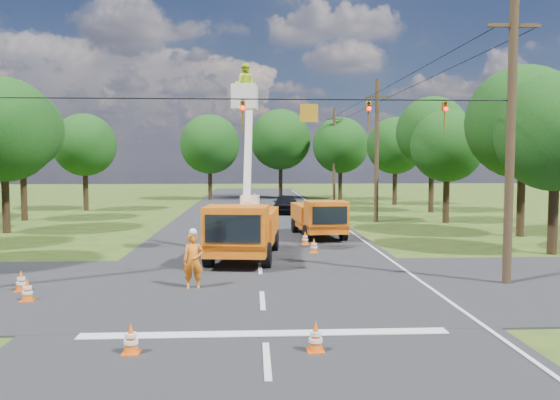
{
  "coord_description": "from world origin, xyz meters",
  "views": [
    {
      "loc": [
        -0.3,
        -16.23,
        4.23
      ],
      "look_at": [
        0.89,
        6.99,
        2.6
      ],
      "focal_mm": 35.0,
      "sensor_mm": 36.0,
      "label": 1
    }
  ],
  "objects": [
    {
      "name": "edge_line",
      "position": [
        5.6,
        20.0,
        0.0
      ],
      "size": [
        0.12,
        90.0,
        0.02
      ],
      "primitive_type": "cube",
      "color": "silver",
      "rests_on": "ground"
    },
    {
      "name": "ground_worker",
      "position": [
        -2.26,
        1.82,
        0.94
      ],
      "size": [
        0.72,
        0.51,
        1.89
      ],
      "primitive_type": "imported",
      "rotation": [
        0.0,
        0.0,
        0.08
      ],
      "color": "#DD5712",
      "rests_on": "ground"
    },
    {
      "name": "tree_right_a",
      "position": [
        13.5,
        8.0,
        5.56
      ],
      "size": [
        5.4,
        5.4,
        8.28
      ],
      "color": "#382616",
      "rests_on": "ground"
    },
    {
      "name": "tree_left_e",
      "position": [
        -16.8,
        24.0,
        6.49
      ],
      "size": [
        5.8,
        5.8,
        9.41
      ],
      "color": "#382616",
      "rests_on": "ground"
    },
    {
      "name": "road_main",
      "position": [
        0.0,
        20.0,
        0.0
      ],
      "size": [
        12.0,
        100.0,
        0.06
      ],
      "primitive_type": "cube",
      "color": "black",
      "rests_on": "ground"
    },
    {
      "name": "tree_left_d",
      "position": [
        -15.0,
        17.0,
        6.12
      ],
      "size": [
        6.2,
        6.2,
        9.24
      ],
      "color": "#382616",
      "rests_on": "ground"
    },
    {
      "name": "traffic_cone_4",
      "position": [
        -7.09,
        0.36,
        0.36
      ],
      "size": [
        0.38,
        0.38,
        0.71
      ],
      "color": "#ED570C",
      "rests_on": "ground"
    },
    {
      "name": "tree_right_c",
      "position": [
        13.2,
        21.0,
        5.31
      ],
      "size": [
        5.0,
        5.0,
        7.83
      ],
      "color": "#382616",
      "rests_on": "ground"
    },
    {
      "name": "stop_bar",
      "position": [
        0.0,
        -3.2,
        0.0
      ],
      "size": [
        9.0,
        0.45,
        0.02
      ],
      "primitive_type": "cube",
      "color": "silver",
      "rests_on": "ground"
    },
    {
      "name": "tree_far_c",
      "position": [
        9.5,
        44.0,
        6.06
      ],
      "size": [
        6.2,
        6.2,
        9.18
      ],
      "color": "#382616",
      "rests_on": "ground"
    },
    {
      "name": "ground",
      "position": [
        0.0,
        20.0,
        0.0
      ],
      "size": [
        140.0,
        140.0,
        0.0
      ],
      "primitive_type": "plane",
      "color": "#2C4715",
      "rests_on": "ground"
    },
    {
      "name": "traffic_cone_5",
      "position": [
        -7.81,
        1.66,
        0.36
      ],
      "size": [
        0.38,
        0.38,
        0.71
      ],
      "color": "#ED570C",
      "rests_on": "ground"
    },
    {
      "name": "pole_right_far",
      "position": [
        8.5,
        42.0,
        5.11
      ],
      "size": [
        1.8,
        0.3,
        10.0
      ],
      "color": "#4C3823",
      "rests_on": "ground"
    },
    {
      "name": "traffic_cone_0",
      "position": [
        -2.96,
        -4.38,
        0.36
      ],
      "size": [
        0.38,
        0.38,
        0.71
      ],
      "color": "#ED570C",
      "rests_on": "ground"
    },
    {
      "name": "bucket_truck",
      "position": [
        -0.67,
        7.32,
        1.79
      ],
      "size": [
        3.27,
        6.91,
        8.5
      ],
      "rotation": [
        0.0,
        0.0,
        -0.12
      ],
      "color": "orange",
      "rests_on": "ground"
    },
    {
      "name": "traffic_cone_7",
      "position": [
        5.21,
        17.08,
        0.36
      ],
      "size": [
        0.38,
        0.38,
        0.71
      ],
      "color": "#ED570C",
      "rests_on": "ground"
    },
    {
      "name": "tree_left_f",
      "position": [
        -14.8,
        32.0,
        5.69
      ],
      "size": [
        5.4,
        5.4,
        8.4
      ],
      "color": "#382616",
      "rests_on": "ground"
    },
    {
      "name": "signal_span",
      "position": [
        2.23,
        1.99,
        5.88
      ],
      "size": [
        18.0,
        0.29,
        1.07
      ],
      "color": "black",
      "rests_on": "ground"
    },
    {
      "name": "tree_right_d",
      "position": [
        14.8,
        29.0,
        6.68
      ],
      "size": [
        6.0,
        6.0,
        9.7
      ],
      "color": "#382616",
      "rests_on": "ground"
    },
    {
      "name": "distant_car",
      "position": [
        2.42,
        28.29,
        0.79
      ],
      "size": [
        2.5,
        4.84,
        1.57
      ],
      "primitive_type": "imported",
      "rotation": [
        0.0,
        0.0,
        -0.14
      ],
      "color": "black",
      "rests_on": "ground"
    },
    {
      "name": "tree_far_a",
      "position": [
        -5.0,
        45.0,
        6.19
      ],
      "size": [
        6.6,
        6.6,
        9.5
      ],
      "color": "#382616",
      "rests_on": "ground"
    },
    {
      "name": "traffic_cone_3",
      "position": [
        2.39,
        11.17,
        0.36
      ],
      "size": [
        0.38,
        0.38,
        0.71
      ],
      "color": "#ED570C",
      "rests_on": "ground"
    },
    {
      "name": "traffic_cone_2",
      "position": [
        2.55,
        8.63,
        0.36
      ],
      "size": [
        0.38,
        0.38,
        0.71
      ],
      "color": "#ED570C",
      "rests_on": "ground"
    },
    {
      "name": "pole_right_near",
      "position": [
        8.5,
        2.0,
        5.11
      ],
      "size": [
        1.8,
        0.3,
        10.0
      ],
      "color": "#4C3823",
      "rests_on": "ground"
    },
    {
      "name": "second_truck",
      "position": [
        3.43,
        14.07,
        1.12
      ],
      "size": [
        2.74,
        5.95,
        2.16
      ],
      "rotation": [
        0.0,
        0.0,
        0.09
      ],
      "color": "orange",
      "rests_on": "ground"
    },
    {
      "name": "tree_far_b",
      "position": [
        3.0,
        47.0,
        6.81
      ],
      "size": [
        7.0,
        7.0,
        10.32
      ],
      "color": "#382616",
      "rests_on": "ground"
    },
    {
      "name": "tree_right_e",
      "position": [
        13.8,
        37.0,
        5.81
      ],
      "size": [
        5.6,
        5.6,
        8.63
      ],
      "color": "#382616",
      "rests_on": "ground"
    },
    {
      "name": "pole_right_mid",
      "position": [
        8.5,
        22.0,
        5.11
      ],
      "size": [
        1.8,
        0.3,
        10.0
      ],
      "color": "#4C3823",
      "rests_on": "ground"
    },
    {
      "name": "traffic_cone_1",
      "position": [
        1.09,
        -4.46,
        0.36
      ],
      "size": [
        0.38,
        0.38,
        0.71
      ],
      "color": "#ED570C",
      "rests_on": "ground"
    },
    {
      "name": "tree_right_b",
      "position": [
        15.0,
        14.0,
        6.43
      ],
      "size": [
        6.4,
        6.4,
        9.65
      ],
      "color": "#382616",
      "rests_on": "ground"
    },
    {
      "name": "road_cross",
      "position": [
        0.0,
        2.0,
        0.0
      ],
      "size": [
        56.0,
        10.0,
        0.07
      ],
      "primitive_type": "cube",
      "color": "black",
      "rests_on": "ground"
    }
  ]
}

